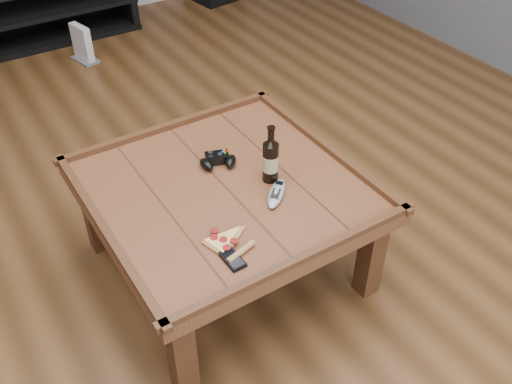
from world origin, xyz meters
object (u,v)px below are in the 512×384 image
pizza_slice (226,243)px  remote_control (276,193)px  beer_bottle (271,159)px  media_console (36,7)px  game_console (82,45)px  game_controller (218,160)px  smartphone (233,259)px  coffee_table (225,197)px

pizza_slice → remote_control: (0.29, 0.12, 0.01)m
beer_bottle → pizza_slice: (-0.33, -0.22, -0.09)m
media_console → pizza_slice: 3.04m
beer_bottle → game_console: bearing=90.6°
media_console → beer_bottle: beer_bottle is taller
media_console → game_controller: (0.05, -2.62, 0.23)m
pizza_slice → game_console: (0.30, 2.52, -0.34)m
pizza_slice → game_console: 2.56m
smartphone → coffee_table: bearing=63.0°
coffee_table → pizza_slice: 0.33m
game_controller → remote_control: 0.30m
coffee_table → remote_control: bearing=-49.6°
media_console → game_console: bearing=-73.9°
game_console → remote_control: bearing=-103.6°
coffee_table → beer_bottle: bearing=-19.5°
coffee_table → game_console: (0.15, 2.24, -0.27)m
media_console → game_console: media_console is taller
media_console → game_controller: 2.63m
coffee_table → smartphone: 0.41m
game_console → pizza_slice: bearing=-110.2°
beer_bottle → coffee_table: bearing=160.5°
coffee_table → game_console: bearing=86.2°
media_console → pizza_slice: media_console is taller
pizza_slice → media_console: bearing=71.5°
pizza_slice → game_controller: bearing=48.3°
remote_control → pizza_slice: bearing=-110.5°
coffee_table → remote_control: same height
beer_bottle → smartphone: (-0.35, -0.30, -0.09)m
beer_bottle → pizza_slice: beer_bottle is taller
smartphone → pizza_slice: bearing=74.7°
game_controller → smartphone: bearing=-94.8°
beer_bottle → smartphone: size_ratio=2.41×
beer_bottle → game_controller: size_ratio=1.53×
beer_bottle → media_console: bearing=93.5°
game_controller → game_console: bearing=106.9°
game_controller → pizza_slice: size_ratio=0.64×
media_console → remote_control: media_console is taller
coffee_table → game_console: size_ratio=4.00×
game_controller → remote_control: (0.09, -0.29, -0.01)m
beer_bottle → pizza_slice: bearing=-146.1°
coffee_table → media_console: 2.75m
media_console → game_controller: size_ratio=8.81×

